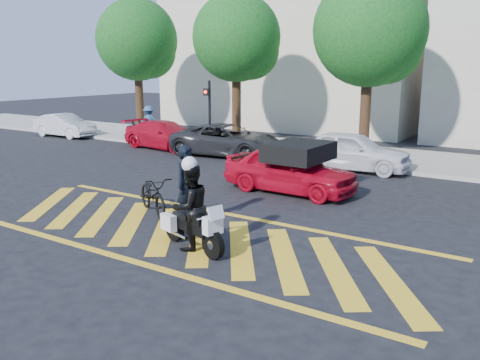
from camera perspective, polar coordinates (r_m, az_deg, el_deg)
The scene contains 18 objects.
ground at distance 12.11m, azimuth -6.32°, elevation -6.02°, with size 90.00×90.00×0.00m, color black.
sidewalk at distance 22.38m, azimuth 13.61°, elevation 2.65°, with size 60.00×5.00×0.15m, color #9E998E.
crosswalk at distance 12.13m, azimuth -6.46°, elevation -5.97°, with size 12.33×4.00×0.01m.
building_left at distance 33.53m, azimuth 6.22°, elevation 14.66°, with size 16.00×8.00×10.00m, color beige.
tree_far_left at distance 29.07m, azimuth -11.21°, elevation 14.87°, with size 4.40×4.40×7.41m.
tree_left at distance 24.99m, azimuth -0.07°, elevation 15.36°, with size 4.20×4.20×7.26m.
tree_center at distance 22.10m, azimuth 14.70°, elevation 15.55°, with size 4.60×4.60×7.56m.
signal_pole at distance 23.22m, azimuth -3.53°, elevation 7.93°, with size 0.28×0.43×3.20m.
officer_bike at distance 12.62m, azimuth -5.90°, elevation -0.56°, with size 0.72×0.47×1.97m, color black.
bicycle at distance 13.67m, azimuth -9.74°, elevation -1.64°, with size 0.69×1.99×1.04m, color black.
police_motorcycle at distance 10.98m, azimuth -5.44°, elevation -5.25°, with size 2.02×0.97×0.91m.
officer_moto at distance 10.86m, azimuth -5.59°, elevation -3.05°, with size 0.91×0.71×1.87m, color black.
red_convertible at distance 15.80m, azimuth 5.64°, elevation 1.17°, with size 1.69×4.21×1.43m, color #BB081E.
parked_far_left at distance 29.66m, azimuth -19.09°, elevation 5.81°, with size 1.33×3.80×1.25m, color #B6B7BE.
parked_left at distance 24.33m, azimuth -8.42°, elevation 5.03°, with size 1.82×4.47×1.30m, color #B10A1E.
parked_mid_left at distance 22.12m, azimuth -1.44°, elevation 4.50°, with size 2.29×4.97×1.38m, color black.
parked_mid_right at distance 19.49m, azimuth 12.43°, elevation 3.21°, with size 1.74×4.33×1.48m, color white.
pedestrian_left at distance 27.09m, azimuth -10.17°, elevation 6.46°, with size 1.07×0.62×1.66m, color #335A8C.
Camera 1 is at (7.36, -8.79, 3.90)m, focal length 38.00 mm.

